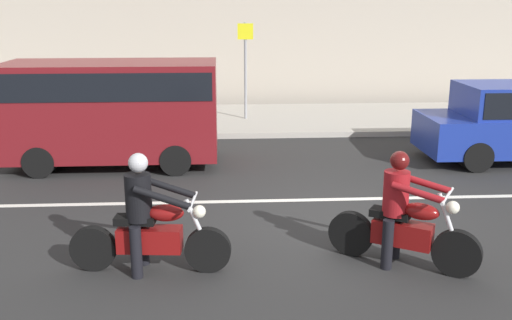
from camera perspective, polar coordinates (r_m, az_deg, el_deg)
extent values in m
plane|color=#272727|center=(9.77, 7.22, -5.59)|extent=(80.00, 80.00, 0.00)
cube|color=#A8A399|center=(17.39, 2.46, 4.01)|extent=(40.00, 4.40, 0.14)
cube|color=silver|center=(10.67, 8.36, -3.79)|extent=(18.00, 0.14, 0.01)
cylinder|color=black|center=(8.05, 18.95, -8.60)|extent=(0.60, 0.43, 0.63)
cylinder|color=black|center=(8.34, 9.22, -7.07)|extent=(0.60, 0.43, 0.63)
cylinder|color=silver|center=(7.92, 18.32, -5.98)|extent=(0.35, 0.24, 0.81)
cube|color=maroon|center=(8.11, 14.05, -6.94)|extent=(0.81, 0.65, 0.32)
ellipsoid|color=maroon|center=(7.95, 15.75, -4.83)|extent=(0.53, 0.46, 0.22)
cube|color=black|center=(8.06, 12.92, -5.09)|extent=(0.57, 0.48, 0.10)
cylinder|color=silver|center=(7.81, 18.12, -3.35)|extent=(0.40, 0.62, 0.04)
sphere|color=silver|center=(7.84, 18.61, -4.40)|extent=(0.17, 0.17, 0.17)
cylinder|color=silver|center=(8.37, 12.27, -7.01)|extent=(0.63, 0.43, 0.07)
cylinder|color=black|center=(8.01, 12.66, -8.02)|extent=(0.21, 0.21, 0.69)
cylinder|color=black|center=(8.37, 13.41, -7.04)|extent=(0.21, 0.21, 0.69)
cylinder|color=maroon|center=(7.95, 13.46, -3.15)|extent=(0.47, 0.47, 0.59)
cylinder|color=maroon|center=(7.64, 15.45, -3.09)|extent=(0.62, 0.43, 0.20)
cylinder|color=maroon|center=(8.05, 16.16, -2.20)|extent=(0.62, 0.43, 0.20)
sphere|color=tan|center=(7.83, 13.79, -0.27)|extent=(0.20, 0.20, 0.20)
sphere|color=#510F0F|center=(7.82, 13.81, -0.05)|extent=(0.25, 0.25, 0.25)
cylinder|color=black|center=(7.78, -4.70, -8.71)|extent=(0.62, 0.17, 0.61)
cylinder|color=black|center=(8.08, -15.55, -8.29)|extent=(0.62, 0.17, 0.61)
cylinder|color=silver|center=(7.66, -5.66, -6.39)|extent=(0.34, 0.09, 0.74)
cube|color=maroon|center=(7.84, -10.29, -7.60)|extent=(0.85, 0.35, 0.32)
ellipsoid|color=maroon|center=(7.66, -8.80, -5.10)|extent=(0.50, 0.28, 0.22)
cube|color=black|center=(7.78, -11.68, -5.71)|extent=(0.54, 0.29, 0.10)
cylinder|color=silver|center=(7.55, -6.17, -4.02)|extent=(0.10, 0.70, 0.04)
sphere|color=silver|center=(7.59, -5.54, -5.02)|extent=(0.17, 0.17, 0.17)
cylinder|color=silver|center=(8.09, -12.11, -7.87)|extent=(0.70, 0.13, 0.07)
cylinder|color=black|center=(7.73, -11.58, -8.80)|extent=(0.16, 0.16, 0.70)
cylinder|color=black|center=(8.08, -10.94, -7.65)|extent=(0.16, 0.16, 0.70)
cylinder|color=black|center=(7.66, -11.37, -3.57)|extent=(0.37, 0.37, 0.62)
cylinder|color=black|center=(7.36, -9.12, -3.67)|extent=(0.73, 0.15, 0.32)
cylinder|color=black|center=(7.77, -8.53, -2.63)|extent=(0.73, 0.15, 0.32)
sphere|color=tan|center=(7.53, -11.39, -0.49)|extent=(0.20, 0.20, 0.20)
sphere|color=#B7B7BC|center=(7.52, -11.40, -0.27)|extent=(0.25, 0.25, 0.25)
cube|color=maroon|center=(12.87, -13.79, 4.84)|extent=(4.42, 1.90, 1.98)
cube|color=black|center=(12.78, -13.95, 7.44)|extent=(4.28, 1.93, 0.56)
cylinder|color=black|center=(12.88, -7.53, 1.03)|extent=(0.64, 1.96, 0.64)
cylinder|color=black|center=(13.37, -19.32, 0.81)|extent=(0.64, 1.96, 0.64)
cylinder|color=black|center=(13.71, 19.40, 1.14)|extent=(0.64, 1.82, 0.64)
cylinder|color=gray|center=(16.92, -1.03, 8.63)|extent=(0.08, 0.08, 2.73)
cube|color=yellow|center=(16.80, -1.05, 12.40)|extent=(0.44, 0.03, 0.44)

